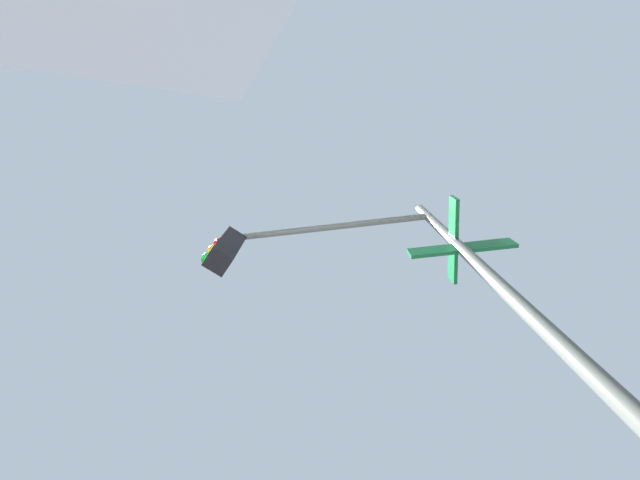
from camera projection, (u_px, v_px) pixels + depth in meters
The scene contains 1 object.
traffic_signal_near at pixel (349, 270), 3.40m from camera, with size 2.41×2.65×6.18m.
Camera 1 is at (-7.64, -4.71, 1.30)m, focal length 18.92 mm.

